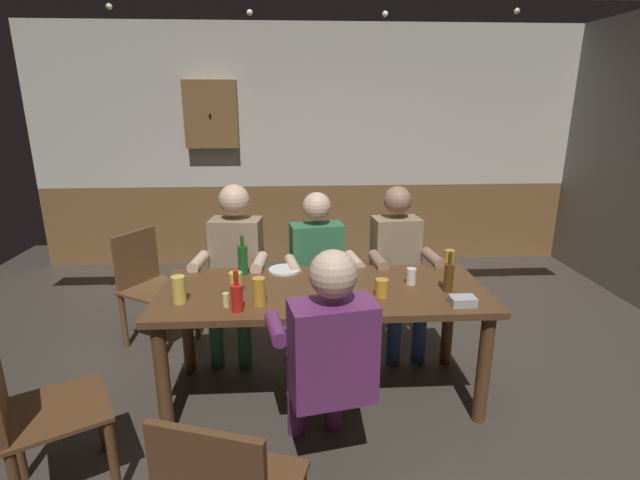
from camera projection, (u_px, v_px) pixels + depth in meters
The scene contains 26 objects.
ground_plane at pixel (324, 403), 2.98m from camera, with size 7.15×7.15×0.00m, color #423A33.
back_wall_upper at pixel (307, 107), 5.16m from camera, with size 5.96×0.12×1.72m, color beige.
back_wall_wainscot at pixel (308, 223), 5.54m from camera, with size 5.96×0.12×0.90m, color brown.
dining_table at pixel (323, 304), 2.90m from camera, with size 1.99×0.80×0.73m.
person_0 at pixel (235, 262), 3.46m from camera, with size 0.53×0.55×1.26m.
person_1 at pixel (319, 265), 3.50m from camera, with size 0.56×0.55×1.20m.
person_2 at pixel (398, 262), 3.52m from camera, with size 0.51×0.54×1.23m.
person_3 at pixel (328, 351), 2.29m from camera, with size 0.58×0.58×1.21m.
chair_empty_near_right at pixel (35, 411), 2.15m from camera, with size 0.60×0.60×0.88m.
chair_empty_near_left at pixel (150, 284), 3.63m from camera, with size 0.61×0.61×0.88m.
table_candle at pixel (226, 300), 2.61m from camera, with size 0.04×0.04×0.08m, color #F9E08C.
condiment_caddy at pixel (463, 301), 2.64m from camera, with size 0.14×0.10×0.05m, color #B2B7BC.
plate_0 at pixel (285, 270), 3.17m from camera, with size 0.22×0.22×0.01m, color white.
bottle_0 at pixel (449, 277), 2.81m from camera, with size 0.06×0.06×0.25m.
bottle_1 at pixel (243, 259), 3.09m from camera, with size 0.07×0.07×0.26m.
bottle_2 at pixel (237, 296), 2.55m from camera, with size 0.07×0.07×0.23m.
pint_glass_0 at pixel (236, 282), 2.81m from camera, with size 0.08×0.08×0.12m, color #E5C64C.
pint_glass_1 at pixel (382, 288), 2.74m from camera, with size 0.08×0.08×0.11m, color gold.
pint_glass_2 at pixel (341, 268), 3.01m from camera, with size 0.07×0.07×0.15m, color #4C2D19.
pint_glass_3 at pixel (411, 276), 2.93m from camera, with size 0.06×0.06×0.10m, color white.
pint_glass_4 at pixel (179, 290), 2.66m from camera, with size 0.08×0.08×0.16m, color #E5C64C.
pint_glass_5 at pixel (338, 283), 2.81m from camera, with size 0.08×0.08×0.11m, color #4C2D19.
pint_glass_6 at pixel (449, 259), 3.23m from camera, with size 0.07×0.07×0.12m, color gold.
pint_glass_7 at pixel (259, 291), 2.63m from camera, with size 0.07×0.07×0.16m, color gold.
wall_dart_cabinet at pixel (211, 114), 5.00m from camera, with size 0.56×0.15×0.70m.
string_lights at pixel (318, 7), 2.88m from camera, with size 4.20×0.04×0.11m.
Camera 1 is at (-0.17, -2.55, 1.84)m, focal length 26.46 mm.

